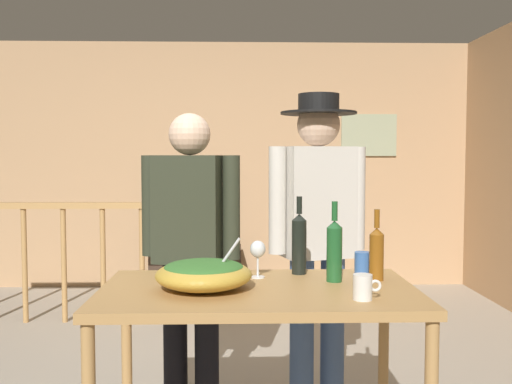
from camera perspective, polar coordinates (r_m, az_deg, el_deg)
back_wall at (r=6.17m, az=-2.63°, el=2.62°), size 5.10×0.10×2.55m
framed_picture at (r=6.27m, az=10.94°, el=5.47°), size 0.58×0.03×0.44m
stair_railing at (r=4.95m, az=-12.53°, el=-5.42°), size 2.33×0.10×1.04m
tv_console at (r=5.95m, az=-5.85°, el=-7.57°), size 0.90×0.40×0.46m
flat_screen_tv at (r=5.85m, az=-5.90°, el=-3.20°), size 0.52×0.12×0.38m
serving_table at (r=2.50m, az=0.23°, el=-11.21°), size 1.32×0.78×0.82m
salad_bowl at (r=2.44m, az=-5.11°, el=-7.89°), size 0.40×0.40×0.22m
wine_glass at (r=2.65m, az=0.18°, el=-5.78°), size 0.07×0.07×0.17m
wine_bottle_amber at (r=2.65m, az=11.67°, el=-5.79°), size 0.06×0.06×0.32m
wine_bottle_green at (r=2.59m, az=7.65°, el=-5.57°), size 0.07×0.07×0.35m
wine_bottle_dark at (r=2.74m, az=4.23°, el=-4.92°), size 0.07×0.07×0.36m
mug_blue at (r=2.80m, az=10.37°, el=-6.81°), size 0.11×0.07×0.10m
mug_white at (r=2.30m, az=10.41°, el=-9.10°), size 0.11×0.07×0.10m
person_standing_left at (r=3.14m, az=-6.43°, el=-4.50°), size 0.53×0.31×1.60m
person_standing_right at (r=3.14m, az=6.05°, el=-3.02°), size 0.53×0.40×1.70m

